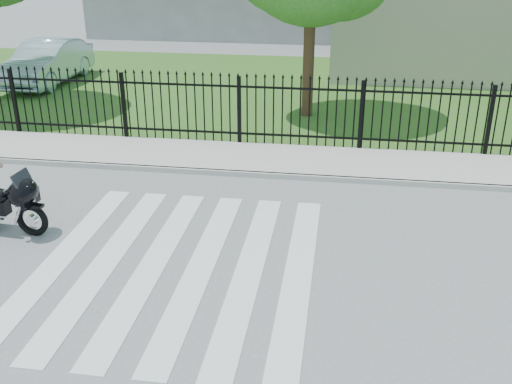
# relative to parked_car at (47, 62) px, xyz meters

# --- Properties ---
(ground) EXTENTS (120.00, 120.00, 0.00)m
(ground) POSITION_rel_parked_car_xyz_m (7.93, -11.70, -0.77)
(ground) COLOR slate
(ground) RESTS_ON ground
(crosswalk) EXTENTS (5.00, 5.50, 0.01)m
(crosswalk) POSITION_rel_parked_car_xyz_m (7.93, -11.70, -0.76)
(crosswalk) COLOR silver
(crosswalk) RESTS_ON ground
(sidewalk) EXTENTS (40.00, 2.00, 0.12)m
(sidewalk) POSITION_rel_parked_car_xyz_m (7.93, -6.70, -0.71)
(sidewalk) COLOR #ADAAA3
(sidewalk) RESTS_ON ground
(curb) EXTENTS (40.00, 0.12, 0.12)m
(curb) POSITION_rel_parked_car_xyz_m (7.93, -7.70, -0.71)
(curb) COLOR #ADAAA3
(curb) RESTS_ON ground
(grass_strip) EXTENTS (40.00, 12.00, 0.02)m
(grass_strip) POSITION_rel_parked_car_xyz_m (7.93, 0.30, -0.76)
(grass_strip) COLOR #345B1F
(grass_strip) RESTS_ON ground
(iron_fence) EXTENTS (26.00, 0.04, 1.80)m
(iron_fence) POSITION_rel_parked_car_xyz_m (7.93, -5.70, 0.14)
(iron_fence) COLOR black
(iron_fence) RESTS_ON ground
(building_low) EXTENTS (10.00, 6.00, 3.50)m
(building_low) POSITION_rel_parked_car_xyz_m (14.93, 4.30, 0.98)
(building_low) COLOR #B3A995
(building_low) RESTS_ON ground
(parked_car) EXTENTS (1.64, 4.56, 1.49)m
(parked_car) POSITION_rel_parked_car_xyz_m (0.00, 0.00, 0.00)
(parked_car) COLOR #A1BDCB
(parked_car) RESTS_ON grass_strip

